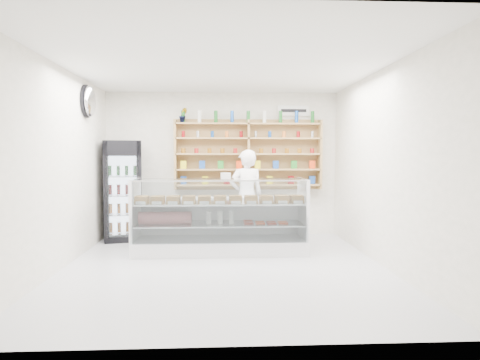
{
  "coord_description": "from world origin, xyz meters",
  "views": [
    {
      "loc": [
        -0.08,
        -5.92,
        1.57
      ],
      "look_at": [
        0.27,
        0.9,
        1.18
      ],
      "focal_mm": 32.0,
      "sensor_mm": 36.0,
      "label": 1
    }
  ],
  "objects": [
    {
      "name": "shop_worker",
      "position": [
        0.42,
        1.66,
        0.84
      ],
      "size": [
        0.67,
        0.5,
        1.67
      ],
      "primitive_type": "imported",
      "rotation": [
        0.0,
        0.0,
        3.31
      ],
      "color": "white",
      "rests_on": "floor"
    },
    {
      "name": "display_counter",
      "position": [
        -0.05,
        0.94,
        0.34
      ],
      "size": [
        2.76,
        0.82,
        1.2
      ],
      "color": "white",
      "rests_on": "floor"
    },
    {
      "name": "wall_shelving",
      "position": [
        0.5,
        2.34,
        1.59
      ],
      "size": [
        2.84,
        0.28,
        1.33
      ],
      "color": "tan",
      "rests_on": "back_wall"
    },
    {
      "name": "drinks_cooler",
      "position": [
        -1.85,
        2.05,
        0.92
      ],
      "size": [
        0.79,
        0.77,
        1.84
      ],
      "rotation": [
        0.0,
        0.0,
        0.22
      ],
      "color": "black",
      "rests_on": "floor"
    },
    {
      "name": "room",
      "position": [
        0.0,
        0.0,
        1.4
      ],
      "size": [
        5.0,
        5.0,
        5.0
      ],
      "color": "#B3B3B8",
      "rests_on": "ground"
    },
    {
      "name": "potted_plant",
      "position": [
        -0.75,
        2.34,
        2.34
      ],
      "size": [
        0.18,
        0.16,
        0.28
      ],
      "primitive_type": "imported",
      "rotation": [
        0.0,
        0.0,
        0.24
      ],
      "color": "#1E6626",
      "rests_on": "wall_shelving"
    },
    {
      "name": "wall_sign",
      "position": [
        1.4,
        2.47,
        2.45
      ],
      "size": [
        0.62,
        0.03,
        0.2
      ],
      "primitive_type": "cube",
      "color": "white",
      "rests_on": "back_wall"
    },
    {
      "name": "security_mirror",
      "position": [
        -2.17,
        1.2,
        2.45
      ],
      "size": [
        0.15,
        0.5,
        0.5
      ],
      "primitive_type": "ellipsoid",
      "color": "silver",
      "rests_on": "left_wall"
    }
  ]
}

